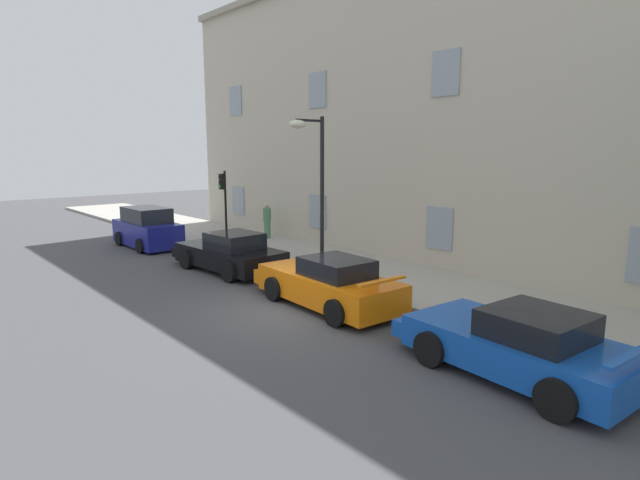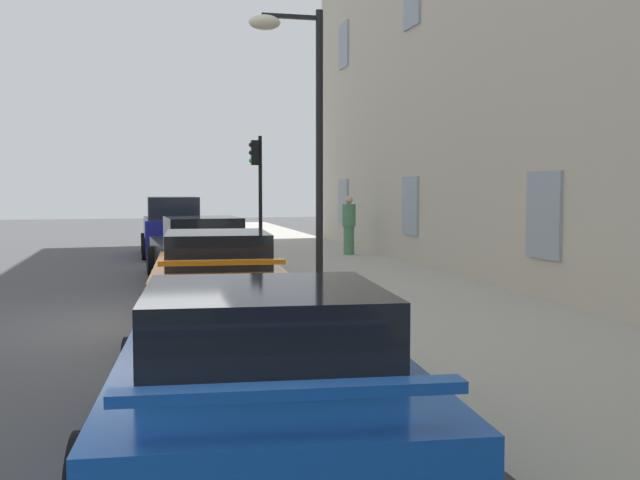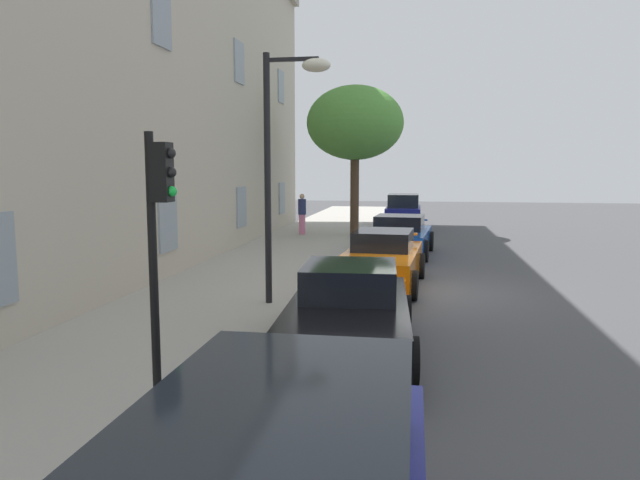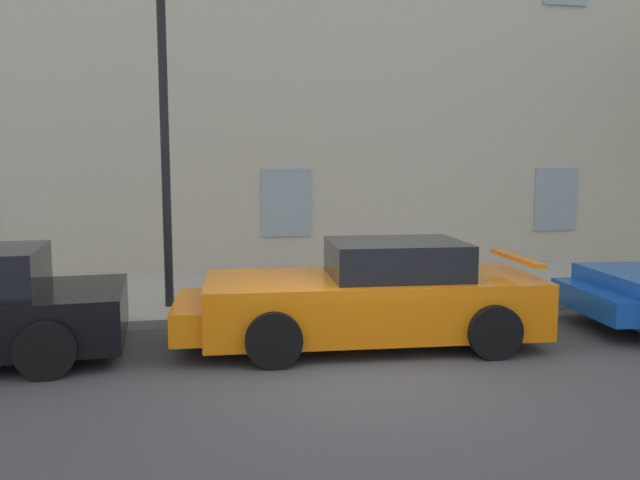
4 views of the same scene
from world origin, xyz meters
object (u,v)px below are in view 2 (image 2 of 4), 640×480
traffic_light (257,175)px  pedestrian_strolling (349,225)px  sportscar_white_middle (260,377)px  sportscar_red_lead (200,252)px  sportscar_yellow_flank (216,283)px  hatchback_parked (173,229)px  street_lamp (297,95)px

traffic_light → pedestrian_strolling: 3.20m
traffic_light → sportscar_white_middle: bearing=-8.6°
sportscar_white_middle → traffic_light: 14.65m
sportscar_red_lead → sportscar_yellow_flank: 5.51m
sportscar_yellow_flank → hatchback_parked: size_ratio=1.27×
sportscar_yellow_flank → hatchback_parked: (-11.76, -0.19, 0.19)m
sportscar_yellow_flank → sportscar_white_middle: bearing=-2.2°
sportscar_yellow_flank → sportscar_white_middle: (5.74, -0.22, -0.01)m
hatchback_parked → street_lamp: (9.10, 1.99, 3.00)m
hatchback_parked → street_lamp: size_ratio=0.75×
sportscar_red_lead → hatchback_parked: 6.26m
traffic_light → street_lamp: 6.15m
sportscar_red_lead → sportscar_yellow_flank: (5.51, -0.17, 0.01)m
sportscar_yellow_flank → traffic_light: (-8.65, 1.95, 1.78)m
pedestrian_strolling → hatchback_parked: bearing=-115.6°
sportscar_red_lead → street_lamp: size_ratio=0.93×
sportscar_yellow_flank → traffic_light: 9.04m
pedestrian_strolling → sportscar_red_lead: bearing=-49.4°
sportscar_red_lead → sportscar_yellow_flank: bearing=-1.7°
sportscar_yellow_flank → street_lamp: bearing=146.0°
sportscar_white_middle → sportscar_yellow_flank: bearing=177.8°
sportscar_red_lead → hatchback_parked: (-6.25, -0.36, 0.20)m
sportscar_white_middle → traffic_light: (-14.38, 2.17, 1.79)m
sportscar_red_lead → hatchback_parked: bearing=-176.7°
hatchback_parked → street_lamp: street_lamp is taller
sportscar_white_middle → pedestrian_strolling: 15.94m
hatchback_parked → pedestrian_strolling: pedestrian_strolling is taller
sportscar_white_middle → street_lamp: size_ratio=0.91×
sportscar_yellow_flank → traffic_light: traffic_light is taller
sportscar_red_lead → traffic_light: (-3.13, 1.78, 1.79)m
sportscar_red_lead → traffic_light: 4.02m
pedestrian_strolling → street_lamp: bearing=-23.4°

